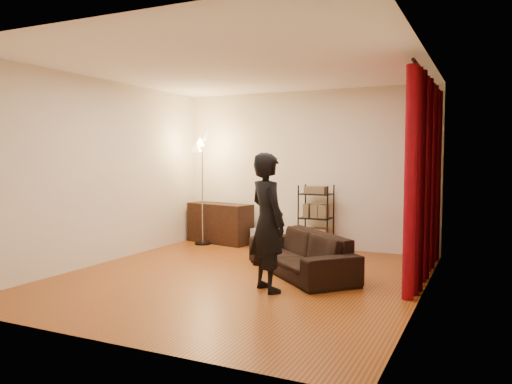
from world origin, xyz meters
The scene contains 14 objects.
floor centered at (0.00, 0.00, 0.00)m, with size 5.00×5.00×0.00m, color brown.
ceiling centered at (0.00, 0.00, 2.70)m, with size 5.00×5.00×0.00m, color white.
wall_back centered at (0.00, 2.50, 1.35)m, with size 5.00×5.00×0.00m, color beige.
wall_front centered at (0.00, -2.50, 1.35)m, with size 5.00×5.00×0.00m, color beige.
wall_left centered at (-2.25, 0.00, 1.35)m, with size 5.00×5.00×0.00m, color beige.
wall_right centered at (2.25, 0.00, 1.35)m, with size 5.00×5.00×0.00m, color beige.
curtain_rod centered at (2.15, 1.12, 2.58)m, with size 0.04×0.04×2.65m, color black.
curtain centered at (2.13, 1.12, 1.28)m, with size 0.22×2.65×2.55m, color maroon, non-canonical shape.
sofa centered at (0.65, 0.53, 0.28)m, with size 1.92×0.75×0.56m, color black.
person centered at (0.58, -0.41, 0.81)m, with size 0.59×0.39×1.61m, color black.
media_cabinet centered at (-1.54, 2.23, 0.36)m, with size 1.23×0.46×0.72m, color black.
storage_boxes centered at (-0.63, 2.17, 0.16)m, with size 0.39×0.31×0.32m, color beige, non-canonical shape.
wire_shelf centered at (0.30, 2.21, 0.55)m, with size 0.50×0.35×1.10m, color black, non-canonical shape.
floor_lamp centered at (-1.73, 1.94, 0.97)m, with size 0.35×0.35×1.94m, color silver, non-canonical shape.
Camera 1 is at (2.92, -5.67, 1.56)m, focal length 35.00 mm.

